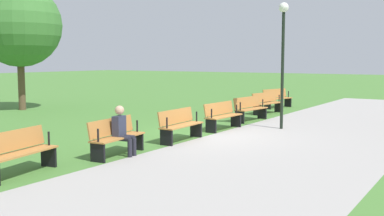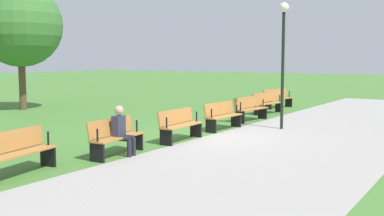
{
  "view_description": "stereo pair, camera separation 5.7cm",
  "coord_description": "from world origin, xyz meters",
  "px_view_note": "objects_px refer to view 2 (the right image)",
  "views": [
    {
      "loc": [
        11.81,
        7.09,
        2.3
      ],
      "look_at": [
        0.0,
        -0.48,
        0.8
      ],
      "focal_mm": 42.94,
      "sensor_mm": 36.0,
      "label": 1
    },
    {
      "loc": [
        11.78,
        7.14,
        2.3
      ],
      "look_at": [
        0.0,
        -0.48,
        0.8
      ],
      "focal_mm": 42.94,
      "sensor_mm": 36.0,
      "label": 2
    }
  ],
  "objects_px": {
    "bench_2": "(250,108)",
    "tree_0": "(20,25)",
    "bench_4": "(180,124)",
    "bench_6": "(18,151)",
    "person_seated": "(122,129)",
    "bench_0": "(278,98)",
    "lamp_post": "(283,42)",
    "bench_3": "(222,115)",
    "bench_1": "(268,103)",
    "bench_5": "(115,136)"
  },
  "relations": [
    {
      "from": "bench_5",
      "to": "lamp_post",
      "type": "relative_size",
      "value": 0.42
    },
    {
      "from": "bench_4",
      "to": "bench_6",
      "type": "xyz_separation_m",
      "value": [
        4.89,
        -0.54,
        0.0
      ]
    },
    {
      "from": "bench_6",
      "to": "person_seated",
      "type": "bearing_deg",
      "value": 158.28
    },
    {
      "from": "bench_1",
      "to": "tree_0",
      "type": "distance_m",
      "value": 11.49
    },
    {
      "from": "bench_5",
      "to": "bench_2",
      "type": "bearing_deg",
      "value": 173.64
    },
    {
      "from": "bench_0",
      "to": "bench_5",
      "type": "distance_m",
      "value": 12.24
    },
    {
      "from": "bench_3",
      "to": "person_seated",
      "type": "relative_size",
      "value": 1.43
    },
    {
      "from": "bench_2",
      "to": "bench_4",
      "type": "height_order",
      "value": "same"
    },
    {
      "from": "bench_0",
      "to": "tree_0",
      "type": "distance_m",
      "value": 12.23
    },
    {
      "from": "bench_6",
      "to": "tree_0",
      "type": "height_order",
      "value": "tree_0"
    },
    {
      "from": "bench_6",
      "to": "lamp_post",
      "type": "relative_size",
      "value": 0.43
    },
    {
      "from": "person_seated",
      "to": "bench_3",
      "type": "bearing_deg",
      "value": 173.08
    },
    {
      "from": "person_seated",
      "to": "tree_0",
      "type": "bearing_deg",
      "value": -122.33
    },
    {
      "from": "bench_0",
      "to": "bench_6",
      "type": "bearing_deg",
      "value": 16.94
    },
    {
      "from": "bench_1",
      "to": "bench_0",
      "type": "bearing_deg",
      "value": -156.74
    },
    {
      "from": "bench_0",
      "to": "tree_0",
      "type": "relative_size",
      "value": 0.31
    },
    {
      "from": "bench_1",
      "to": "bench_4",
      "type": "height_order",
      "value": "same"
    },
    {
      "from": "bench_1",
      "to": "lamp_post",
      "type": "relative_size",
      "value": 0.43
    },
    {
      "from": "bench_0",
      "to": "bench_5",
      "type": "relative_size",
      "value": 1.01
    },
    {
      "from": "person_seated",
      "to": "lamp_post",
      "type": "distance_m",
      "value": 6.65
    },
    {
      "from": "bench_5",
      "to": "bench_4",
      "type": "bearing_deg",
      "value": 169.42
    },
    {
      "from": "bench_0",
      "to": "bench_2",
      "type": "relative_size",
      "value": 1.01
    },
    {
      "from": "bench_2",
      "to": "tree_0",
      "type": "distance_m",
      "value": 11.08
    },
    {
      "from": "bench_4",
      "to": "person_seated",
      "type": "bearing_deg",
      "value": -3.26
    },
    {
      "from": "bench_0",
      "to": "bench_3",
      "type": "xyz_separation_m",
      "value": [
        7.29,
        1.08,
        0.0
      ]
    },
    {
      "from": "person_seated",
      "to": "bench_6",
      "type": "bearing_deg",
      "value": -17.48
    },
    {
      "from": "bench_3",
      "to": "tree_0",
      "type": "distance_m",
      "value": 11.03
    },
    {
      "from": "bench_0",
      "to": "bench_6",
      "type": "relative_size",
      "value": 1.0
    },
    {
      "from": "bench_4",
      "to": "bench_2",
      "type": "bearing_deg",
      "value": 179.99
    },
    {
      "from": "bench_0",
      "to": "lamp_post",
      "type": "bearing_deg",
      "value": 38.36
    },
    {
      "from": "bench_3",
      "to": "bench_5",
      "type": "relative_size",
      "value": 0.99
    },
    {
      "from": "bench_4",
      "to": "bench_5",
      "type": "height_order",
      "value": "same"
    },
    {
      "from": "bench_0",
      "to": "person_seated",
      "type": "relative_size",
      "value": 1.47
    },
    {
      "from": "bench_0",
      "to": "lamp_post",
      "type": "distance_m",
      "value": 7.04
    },
    {
      "from": "bench_5",
      "to": "bench_6",
      "type": "xyz_separation_m",
      "value": [
        2.44,
        -0.36,
        0.0
      ]
    },
    {
      "from": "lamp_post",
      "to": "person_seated",
      "type": "bearing_deg",
      "value": -14.87
    },
    {
      "from": "bench_4",
      "to": "bench_0",
      "type": "bearing_deg",
      "value": -175.79
    },
    {
      "from": "bench_4",
      "to": "tree_0",
      "type": "xyz_separation_m",
      "value": [
        -2.73,
        -10.52,
        3.33
      ]
    },
    {
      "from": "bench_4",
      "to": "bench_1",
      "type": "bearing_deg",
      "value": -177.9
    },
    {
      "from": "bench_2",
      "to": "bench_6",
      "type": "bearing_deg",
      "value": 4.25
    },
    {
      "from": "bench_5",
      "to": "bench_3",
      "type": "bearing_deg",
      "value": 171.53
    },
    {
      "from": "bench_2",
      "to": "person_seated",
      "type": "xyz_separation_m",
      "value": [
        7.29,
        0.13,
        0.17
      ]
    },
    {
      "from": "bench_2",
      "to": "bench_4",
      "type": "relative_size",
      "value": 1.01
    },
    {
      "from": "bench_6",
      "to": "person_seated",
      "type": "xyz_separation_m",
      "value": [
        -2.52,
        0.5,
        0.17
      ]
    },
    {
      "from": "bench_1",
      "to": "person_seated",
      "type": "height_order",
      "value": "person_seated"
    },
    {
      "from": "tree_0",
      "to": "lamp_post",
      "type": "xyz_separation_m",
      "value": [
        -0.96,
        12.08,
        -0.94
      ]
    },
    {
      "from": "person_seated",
      "to": "bench_5",
      "type": "bearing_deg",
      "value": -64.59
    },
    {
      "from": "bench_1",
      "to": "bench_3",
      "type": "distance_m",
      "value": 4.92
    },
    {
      "from": "bench_4",
      "to": "person_seated",
      "type": "distance_m",
      "value": 2.38
    },
    {
      "from": "bench_4",
      "to": "person_seated",
      "type": "height_order",
      "value": "person_seated"
    }
  ]
}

